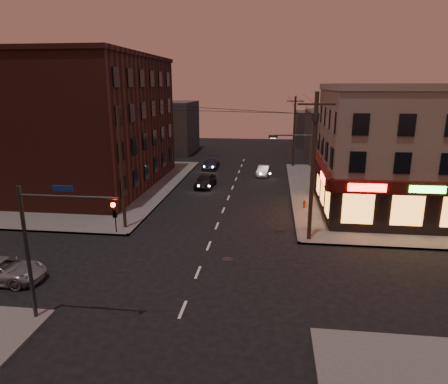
% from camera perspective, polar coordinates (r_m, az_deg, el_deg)
% --- Properties ---
extents(ground, '(120.00, 120.00, 0.00)m').
position_cam_1_polar(ground, '(23.71, -3.76, -11.40)').
color(ground, black).
rests_on(ground, ground).
extents(sidewalk_ne, '(24.00, 28.00, 0.15)m').
position_cam_1_polar(sidewalk_ne, '(43.48, 25.41, -0.37)').
color(sidewalk_ne, '#514F4C').
rests_on(sidewalk_ne, ground).
extents(sidewalk_nw, '(24.00, 28.00, 0.15)m').
position_cam_1_polar(sidewalk_nw, '(46.74, -21.43, 1.05)').
color(sidewalk_nw, '#514F4C').
rests_on(sidewalk_nw, ground).
extents(pizza_building, '(15.85, 12.85, 10.50)m').
position_cam_1_polar(pizza_building, '(36.63, 25.89, 5.38)').
color(pizza_building, gray).
rests_on(pizza_building, sidewalk_ne).
extents(brick_apartment, '(12.00, 20.00, 13.00)m').
position_cam_1_polar(brick_apartment, '(44.14, -18.19, 9.25)').
color(brick_apartment, '#481E17').
rests_on(brick_apartment, sidewalk_nw).
extents(bg_building_ne_a, '(10.00, 12.00, 7.00)m').
position_cam_1_polar(bg_building_ne_a, '(60.08, 16.59, 7.70)').
color(bg_building_ne_a, '#3F3D3A').
rests_on(bg_building_ne_a, ground).
extents(bg_building_nw, '(9.00, 10.00, 8.00)m').
position_cam_1_polar(bg_building_nw, '(65.45, -8.29, 9.16)').
color(bg_building_nw, '#3F3D3A').
rests_on(bg_building_nw, ground).
extents(bg_building_ne_b, '(8.00, 8.00, 6.00)m').
position_cam_1_polar(bg_building_ne_b, '(73.65, 13.28, 8.78)').
color(bg_building_ne_b, '#3F3D3A').
rests_on(bg_building_ne_b, ground).
extents(utility_pole_main, '(4.20, 0.44, 10.00)m').
position_cam_1_polar(utility_pole_main, '(27.19, 12.39, 4.56)').
color(utility_pole_main, '#382619').
rests_on(utility_pole_main, sidewalk_ne).
extents(utility_pole_far, '(0.26, 0.26, 9.00)m').
position_cam_1_polar(utility_pole_far, '(53.24, 9.98, 8.47)').
color(utility_pole_far, '#382619').
rests_on(utility_pole_far, sidewalk_ne).
extents(utility_pole_west, '(0.24, 0.24, 9.00)m').
position_cam_1_polar(utility_pole_west, '(30.01, -14.46, 3.24)').
color(utility_pole_west, '#382619').
rests_on(utility_pole_west, sidewalk_nw).
extents(traffic_signal, '(4.49, 0.32, 6.47)m').
position_cam_1_polar(traffic_signal, '(19.14, -23.96, -5.82)').
color(traffic_signal, '#333538').
rests_on(traffic_signal, ground).
extents(suv_cross, '(4.71, 2.26, 1.30)m').
position_cam_1_polar(suv_cross, '(25.57, -29.09, -9.75)').
color(suv_cross, gray).
rests_on(suv_cross, ground).
extents(sedan_near, '(2.07, 4.43, 1.47)m').
position_cam_1_polar(sedan_near, '(42.43, -2.65, 1.66)').
color(sedan_near, black).
rests_on(sedan_near, ground).
extents(sedan_mid, '(1.78, 3.87, 1.23)m').
position_cam_1_polar(sedan_mid, '(48.08, 5.67, 3.06)').
color(sedan_mid, gray).
rests_on(sedan_mid, ground).
extents(sedan_far, '(1.88, 4.53, 1.31)m').
position_cam_1_polar(sedan_far, '(52.11, -1.87, 4.11)').
color(sedan_far, '#1B2036').
rests_on(sedan_far, ground).
extents(fire_hydrant, '(0.31, 0.31, 0.72)m').
position_cam_1_polar(fire_hydrant, '(35.50, 11.42, -1.62)').
color(fire_hydrant, '#9B2A0E').
rests_on(fire_hydrant, sidewalk_ne).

